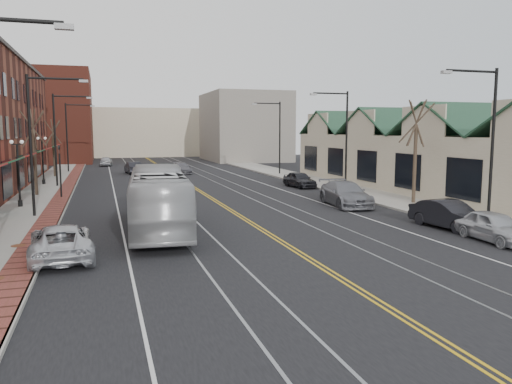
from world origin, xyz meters
TOP-DOWN VIEW (x-y plane):
  - ground at (0.00, 0.00)m, footprint 160.00×160.00m
  - sidewalk_left at (-12.00, 20.00)m, footprint 4.00×120.00m
  - sidewalk_right at (12.00, 20.00)m, footprint 4.00×120.00m
  - building_right at (18.00, 20.00)m, footprint 8.00×36.00m
  - backdrop_left at (-16.00, 70.00)m, footprint 14.00×18.00m
  - backdrop_mid at (0.00, 85.00)m, footprint 22.00×14.00m
  - backdrop_right at (15.00, 65.00)m, footprint 12.00×16.00m
  - streetlight_l_1 at (-11.05, 16.00)m, footprint 3.33×0.25m
  - streetlight_l_2 at (-11.05, 32.00)m, footprint 3.33×0.25m
  - streetlight_l_3 at (-11.05, 48.00)m, footprint 3.33×0.25m
  - streetlight_r_0 at (11.05, 6.00)m, footprint 3.33×0.25m
  - streetlight_r_1 at (11.05, 22.00)m, footprint 3.33×0.25m
  - streetlight_r_2 at (11.05, 38.00)m, footprint 3.33×0.25m
  - lamppost_l_2 at (-12.80, 20.00)m, footprint 0.84×0.28m
  - lamppost_l_3 at (-12.80, 34.00)m, footprint 0.84×0.28m
  - tree_left_near at (-12.50, 26.00)m, footprint 1.78×1.37m
  - tree_left_far at (-12.50, 42.00)m, footprint 1.66×1.28m
  - tree_right_mid at (12.50, 14.00)m, footprint 1.90×1.46m
  - manhole_far at (-11.20, 8.00)m, footprint 0.60×0.60m
  - traffic_signal at (-10.60, 24.00)m, footprint 0.18×0.15m
  - transit_bus at (-5.00, 10.37)m, footprint 3.57×11.61m
  - parked_suv at (-9.30, 5.71)m, footprint 2.68×5.16m
  - parked_car_a at (9.30, 3.20)m, footprint 1.86×4.19m
  - parked_car_b at (9.30, 6.32)m, footprint 2.04×4.59m
  - parked_car_c at (7.82, 14.89)m, footprint 2.87×5.83m
  - parked_car_d at (8.94, 25.75)m, footprint 2.01×4.24m
  - distant_car_left at (-4.23, 44.21)m, footprint 1.93×4.33m
  - distant_car_right at (1.12, 42.55)m, footprint 1.97×4.46m
  - distant_car_far at (-7.12, 57.96)m, footprint 1.92×4.06m

SIDE VIEW (x-z plane):
  - ground at x=0.00m, z-range 0.00..0.00m
  - sidewalk_left at x=-12.00m, z-range 0.00..0.15m
  - sidewalk_right at x=12.00m, z-range 0.00..0.15m
  - manhole_far at x=-11.20m, z-range 0.15..0.17m
  - distant_car_right at x=1.12m, z-range 0.00..1.27m
  - distant_car_far at x=-7.12m, z-range 0.00..1.34m
  - distant_car_left at x=-4.23m, z-range 0.00..1.38m
  - parked_suv at x=-9.30m, z-range 0.00..1.39m
  - parked_car_d at x=8.94m, z-range 0.00..1.40m
  - parked_car_a at x=9.30m, z-range 0.00..1.40m
  - parked_car_b at x=9.30m, z-range 0.00..1.47m
  - parked_car_c at x=7.82m, z-range 0.00..1.63m
  - transit_bus at x=-5.00m, z-range 0.00..3.18m
  - lamppost_l_2 at x=-12.80m, z-range 0.07..4.34m
  - lamppost_l_3 at x=-12.80m, z-range 0.07..4.34m
  - building_right at x=18.00m, z-range 0.00..4.60m
  - traffic_signal at x=-10.60m, z-range 0.45..4.25m
  - tree_left_far at x=-12.50m, z-range 0.26..6.29m
  - tree_left_near at x=-12.50m, z-range 0.27..6.75m
  - tree_right_mid at x=12.50m, z-range 0.28..7.22m
  - backdrop_mid at x=0.00m, z-range 0.00..9.00m
  - streetlight_l_1 at x=-11.05m, z-range 1.03..9.03m
  - streetlight_l_2 at x=-11.05m, z-range 1.03..9.03m
  - streetlight_l_3 at x=-11.05m, z-range 1.03..9.03m
  - streetlight_r_0 at x=11.05m, z-range 1.03..9.03m
  - streetlight_r_1 at x=11.05m, z-range 1.03..9.03m
  - streetlight_r_2 at x=11.05m, z-range 1.03..9.03m
  - backdrop_right at x=15.00m, z-range 0.00..11.00m
  - backdrop_left at x=-16.00m, z-range 0.00..14.00m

